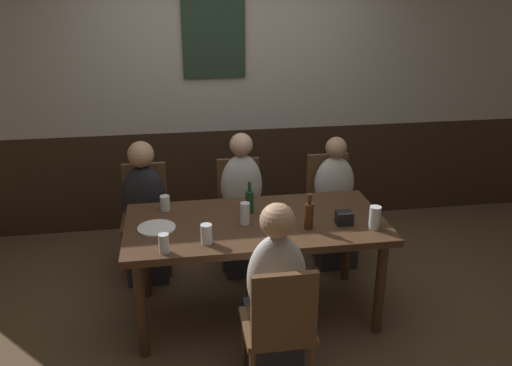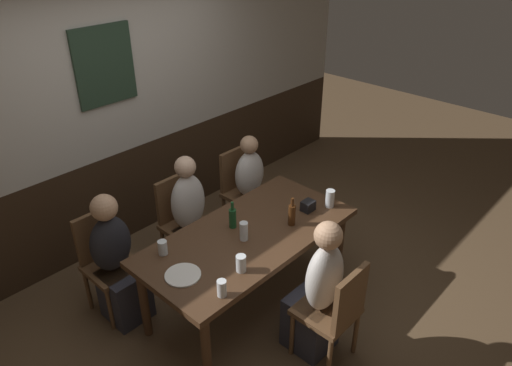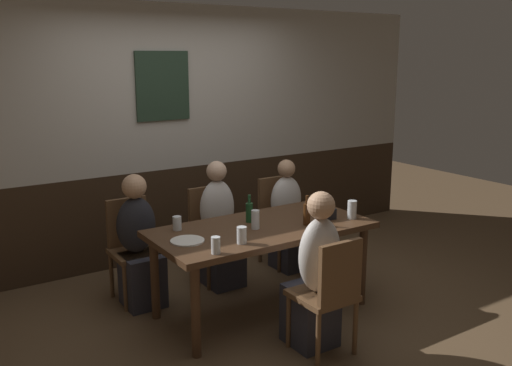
{
  "view_description": "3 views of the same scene",
  "coord_description": "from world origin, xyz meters",
  "px_view_note": "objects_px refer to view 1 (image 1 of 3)",
  "views": [
    {
      "loc": [
        -0.54,
        -3.34,
        2.32
      ],
      "look_at": [
        0.02,
        0.13,
        0.97
      ],
      "focal_mm": 37.92,
      "sensor_mm": 36.0,
      "label": 1
    },
    {
      "loc": [
        -2.21,
        -2.14,
        2.95
      ],
      "look_at": [
        0.18,
        0.08,
        1.09
      ],
      "focal_mm": 33.46,
      "sensor_mm": 36.0,
      "label": 2
    },
    {
      "loc": [
        -2.42,
        -3.61,
        2.1
      ],
      "look_at": [
        -0.05,
        0.0,
        1.11
      ],
      "focal_mm": 39.21,
      "sensor_mm": 36.0,
      "label": 3
    }
  ],
  "objects_px": {
    "pint_glass_pale": "(245,215)",
    "tumbler_short": "(375,218)",
    "chair_left_far": "(146,211)",
    "chair_right_far": "(329,199)",
    "person_mid_near": "(275,307)",
    "person_right_far": "(334,211)",
    "condiment_caddy": "(344,218)",
    "plate_white_large": "(157,228)",
    "pint_glass_amber": "(164,244)",
    "chair_mid_far": "(240,205)",
    "dining_table": "(256,231)",
    "highball_clear": "(165,204)",
    "beer_bottle_brown": "(309,215)",
    "person_mid_far": "(243,214)",
    "tumbler_water": "(206,235)",
    "chair_mid_near": "(280,324)",
    "beer_bottle_green": "(250,201)",
    "person_left_far": "(146,221)"
  },
  "relations": [
    {
      "from": "person_mid_near",
      "to": "tumbler_short",
      "type": "xyz_separation_m",
      "value": [
        0.77,
        0.46,
        0.31
      ]
    },
    {
      "from": "chair_mid_near",
      "to": "beer_bottle_green",
      "type": "height_order",
      "value": "beer_bottle_green"
    },
    {
      "from": "pint_glass_amber",
      "to": "beer_bottle_brown",
      "type": "relative_size",
      "value": 0.5
    },
    {
      "from": "chair_mid_near",
      "to": "tumbler_water",
      "type": "relative_size",
      "value": 6.89
    },
    {
      "from": "chair_mid_near",
      "to": "highball_clear",
      "type": "xyz_separation_m",
      "value": [
        -0.62,
        1.14,
        0.29
      ]
    },
    {
      "from": "chair_right_far",
      "to": "tumbler_water",
      "type": "xyz_separation_m",
      "value": [
        -1.15,
        -1.13,
        0.3
      ]
    },
    {
      "from": "dining_table",
      "to": "condiment_caddy",
      "type": "height_order",
      "value": "condiment_caddy"
    },
    {
      "from": "person_mid_far",
      "to": "pint_glass_pale",
      "type": "bearing_deg",
      "value": -96.27
    },
    {
      "from": "chair_left_far",
      "to": "pint_glass_pale",
      "type": "xyz_separation_m",
      "value": [
        0.71,
        -0.88,
        0.31
      ]
    },
    {
      "from": "pint_glass_pale",
      "to": "condiment_caddy",
      "type": "relative_size",
      "value": 1.39
    },
    {
      "from": "chair_mid_far",
      "to": "person_right_far",
      "type": "bearing_deg",
      "value": -11.81
    },
    {
      "from": "person_mid_near",
      "to": "person_right_far",
      "type": "relative_size",
      "value": 1.08
    },
    {
      "from": "chair_mid_far",
      "to": "person_mid_near",
      "type": "distance_m",
      "value": 1.55
    },
    {
      "from": "tumbler_short",
      "to": "beer_bottle_brown",
      "type": "relative_size",
      "value": 0.63
    },
    {
      "from": "plate_white_large",
      "to": "pint_glass_amber",
      "type": "bearing_deg",
      "value": -81.39
    },
    {
      "from": "dining_table",
      "to": "person_left_far",
      "type": "xyz_separation_m",
      "value": [
        -0.79,
        0.69,
        -0.18
      ]
    },
    {
      "from": "highball_clear",
      "to": "beer_bottle_brown",
      "type": "height_order",
      "value": "beer_bottle_brown"
    },
    {
      "from": "plate_white_large",
      "to": "person_mid_far",
      "type": "bearing_deg",
      "value": 46.27
    },
    {
      "from": "person_right_far",
      "to": "dining_table",
      "type": "bearing_deg",
      "value": -138.76
    },
    {
      "from": "person_right_far",
      "to": "pint_glass_pale",
      "type": "height_order",
      "value": "person_right_far"
    },
    {
      "from": "beer_bottle_green",
      "to": "beer_bottle_brown",
      "type": "bearing_deg",
      "value": -42.6
    },
    {
      "from": "condiment_caddy",
      "to": "person_right_far",
      "type": "bearing_deg",
      "value": 76.42
    },
    {
      "from": "beer_bottle_green",
      "to": "tumbler_water",
      "type": "bearing_deg",
      "value": -128.47
    },
    {
      "from": "dining_table",
      "to": "chair_mid_near",
      "type": "xyz_separation_m",
      "value": [
        0.0,
        -0.85,
        -0.16
      ]
    },
    {
      "from": "chair_mid_far",
      "to": "dining_table",
      "type": "bearing_deg",
      "value": -90.0
    },
    {
      "from": "chair_left_far",
      "to": "chair_right_far",
      "type": "bearing_deg",
      "value": 0.0
    },
    {
      "from": "tumbler_short",
      "to": "condiment_caddy",
      "type": "bearing_deg",
      "value": 151.66
    },
    {
      "from": "person_mid_near",
      "to": "beer_bottle_brown",
      "type": "height_order",
      "value": "person_mid_near"
    },
    {
      "from": "chair_left_far",
      "to": "plate_white_large",
      "type": "distance_m",
      "value": 0.91
    },
    {
      "from": "beer_bottle_brown",
      "to": "condiment_caddy",
      "type": "distance_m",
      "value": 0.26
    },
    {
      "from": "tumbler_water",
      "to": "condiment_caddy",
      "type": "relative_size",
      "value": 1.16
    },
    {
      "from": "person_left_far",
      "to": "tumbler_water",
      "type": "bearing_deg",
      "value": -66.1
    },
    {
      "from": "pint_glass_pale",
      "to": "plate_white_large",
      "type": "bearing_deg",
      "value": 178.64
    },
    {
      "from": "dining_table",
      "to": "person_mid_near",
      "type": "distance_m",
      "value": 0.71
    },
    {
      "from": "person_mid_near",
      "to": "person_right_far",
      "type": "height_order",
      "value": "person_mid_near"
    },
    {
      "from": "tumbler_water",
      "to": "beer_bottle_brown",
      "type": "height_order",
      "value": "beer_bottle_brown"
    },
    {
      "from": "person_mid_near",
      "to": "pint_glass_pale",
      "type": "bearing_deg",
      "value": 96.8
    },
    {
      "from": "chair_right_far",
      "to": "condiment_caddy",
      "type": "bearing_deg",
      "value": -101.4
    },
    {
      "from": "person_right_far",
      "to": "condiment_caddy",
      "type": "xyz_separation_m",
      "value": [
        -0.2,
        -0.83,
        0.33
      ]
    },
    {
      "from": "chair_left_far",
      "to": "plate_white_large",
      "type": "bearing_deg",
      "value": -82.72
    },
    {
      "from": "chair_right_far",
      "to": "highball_clear",
      "type": "height_order",
      "value": "chair_right_far"
    },
    {
      "from": "dining_table",
      "to": "chair_mid_near",
      "type": "height_order",
      "value": "chair_mid_near"
    },
    {
      "from": "chair_left_far",
      "to": "tumbler_water",
      "type": "bearing_deg",
      "value": -69.23
    },
    {
      "from": "pint_glass_pale",
      "to": "tumbler_short",
      "type": "bearing_deg",
      "value": -13.79
    },
    {
      "from": "person_right_far",
      "to": "plate_white_large",
      "type": "height_order",
      "value": "person_right_far"
    },
    {
      "from": "person_right_far",
      "to": "tumbler_water",
      "type": "bearing_deg",
      "value": -139.96
    },
    {
      "from": "chair_right_far",
      "to": "person_mid_far",
      "type": "distance_m",
      "value": 0.8
    },
    {
      "from": "dining_table",
      "to": "beer_bottle_green",
      "type": "xyz_separation_m",
      "value": [
        -0.02,
        0.15,
        0.17
      ]
    },
    {
      "from": "dining_table",
      "to": "highball_clear",
      "type": "bearing_deg",
      "value": 155.12
    },
    {
      "from": "chair_left_far",
      "to": "person_mid_far",
      "type": "xyz_separation_m",
      "value": [
        0.79,
        -0.16,
        -0.01
      ]
    }
  ]
}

